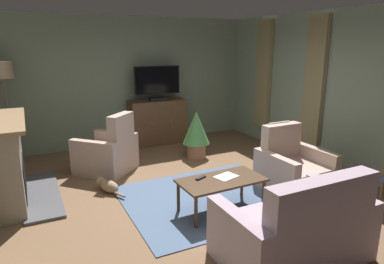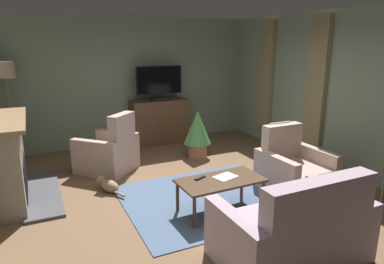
{
  "view_description": "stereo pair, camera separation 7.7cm",
  "coord_description": "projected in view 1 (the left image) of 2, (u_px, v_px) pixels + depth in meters",
  "views": [
    {
      "loc": [
        -2.13,
        -4.16,
        2.18
      ],
      "look_at": [
        0.03,
        0.23,
        0.92
      ],
      "focal_mm": 31.87,
      "sensor_mm": 36.0,
      "label": 1
    },
    {
      "loc": [
        -2.06,
        -4.19,
        2.18
      ],
      "look_at": [
        0.03,
        0.23,
        0.92
      ],
      "focal_mm": 31.87,
      "sensor_mm": 36.0,
      "label": 2
    }
  ],
  "objects": [
    {
      "name": "sofa_floral",
      "position": [
        296.0,
        231.0,
        3.48
      ],
      "size": [
        1.52,
        0.92,
        1.01
      ],
      "color": "#AD93A3",
      "rests_on": "ground_plane"
    },
    {
      "name": "folded_newspaper",
      "position": [
        226.0,
        176.0,
        4.58
      ],
      "size": [
        0.35,
        0.29,
        0.01
      ],
      "primitive_type": "cube",
      "rotation": [
        0.0,
        0.0,
        0.27
      ],
      "color": "silver",
      "rests_on": "coffee_table"
    },
    {
      "name": "curtain_panel_far",
      "position": [
        264.0,
        75.0,
        7.53
      ],
      "size": [
        0.1,
        0.44,
        2.32
      ],
      "primitive_type": "cube",
      "color": "#8E7F56"
    },
    {
      "name": "ground_plane",
      "position": [
        197.0,
        196.0,
        5.07
      ],
      "size": [
        6.02,
        6.91,
        0.04
      ],
      "primitive_type": "cube",
      "color": "brown"
    },
    {
      "name": "cat",
      "position": [
        108.0,
        186.0,
        5.18
      ],
      "size": [
        0.32,
        0.66,
        0.2
      ],
      "color": "#937A5B",
      "rests_on": "ground_plane"
    },
    {
      "name": "television",
      "position": [
        157.0,
        82.0,
        7.35
      ],
      "size": [
        1.02,
        0.2,
        0.74
      ],
      "color": "black",
      "rests_on": "tv_cabinet"
    },
    {
      "name": "armchair_beside_cabinet",
      "position": [
        108.0,
        153.0,
        5.96
      ],
      "size": [
        1.2,
        1.2,
        1.05
      ],
      "color": "#BC9E8E",
      "rests_on": "ground_plane"
    },
    {
      "name": "armchair_near_window",
      "position": [
        293.0,
        169.0,
        5.26
      ],
      "size": [
        0.95,
        0.92,
        0.98
      ],
      "color": "#BC9E8E",
      "rests_on": "ground_plane"
    },
    {
      "name": "wall_back",
      "position": [
        131.0,
        81.0,
        7.5
      ],
      "size": [
        6.02,
        0.1,
        2.76
      ],
      "primitive_type": "cube",
      "color": "gray",
      "rests_on": "ground_plane"
    },
    {
      "name": "floor_lamp",
      "position": [
        3.0,
        80.0,
        6.01
      ],
      "size": [
        0.35,
        0.35,
        1.89
      ],
      "color": "#4C4233",
      "rests_on": "ground_plane"
    },
    {
      "name": "tv_cabinet",
      "position": [
        158.0,
        123.0,
        7.62
      ],
      "size": [
        1.26,
        0.5,
        0.99
      ],
      "color": "#402A1C",
      "rests_on": "ground_plane"
    },
    {
      "name": "curtain_panel_near",
      "position": [
        315.0,
        81.0,
        6.22
      ],
      "size": [
        0.1,
        0.44,
        2.32
      ],
      "primitive_type": "cube",
      "color": "#8E7F56"
    },
    {
      "name": "tv_remote",
      "position": [
        201.0,
        178.0,
        4.52
      ],
      "size": [
        0.18,
        0.12,
        0.02
      ],
      "primitive_type": "cube",
      "rotation": [
        0.0,
        0.0,
        3.56
      ],
      "color": "black",
      "rests_on": "coffee_table"
    },
    {
      "name": "coffee_table",
      "position": [
        221.0,
        182.0,
        4.51
      ],
      "size": [
        1.15,
        0.62,
        0.45
      ],
      "color": "#422B19",
      "rests_on": "ground_plane"
    },
    {
      "name": "rug_central",
      "position": [
        208.0,
        198.0,
        4.97
      ],
      "size": [
        2.38,
        2.04,
        0.01
      ],
      "primitive_type": "cube",
      "color": "slate",
      "rests_on": "ground_plane"
    },
    {
      "name": "potted_plant_on_hearth_side",
      "position": [
        196.0,
        132.0,
        6.65
      ],
      "size": [
        0.53,
        0.53,
        0.93
      ],
      "color": "#99664C",
      "rests_on": "ground_plane"
    },
    {
      "name": "fireplace",
      "position": [
        10.0,
        163.0,
        4.77
      ],
      "size": [
        0.84,
        1.76,
        1.2
      ],
      "color": "#4C4C51",
      "rests_on": "ground_plane"
    },
    {
      "name": "wall_right_with_window",
      "position": [
        339.0,
        92.0,
        5.9
      ],
      "size": [
        0.1,
        6.91,
        2.76
      ],
      "primitive_type": "cube",
      "color": "gray",
      "rests_on": "ground_plane"
    }
  ]
}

